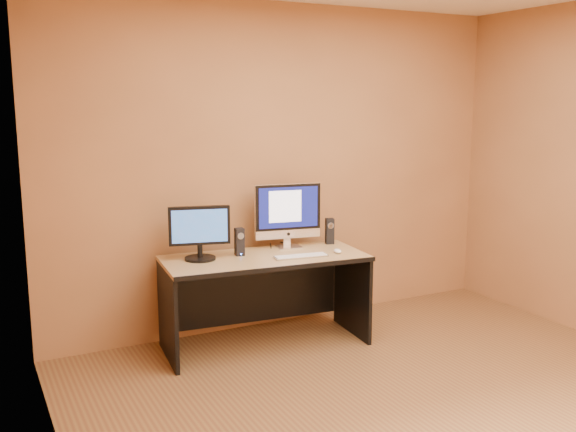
{
  "coord_description": "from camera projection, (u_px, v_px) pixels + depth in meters",
  "views": [
    {
      "loc": [
        -2.36,
        -2.65,
        1.84
      ],
      "look_at": [
        -0.25,
        1.45,
        1.0
      ],
      "focal_mm": 40.0,
      "sensor_mm": 36.0,
      "label": 1
    }
  ],
  "objects": [
    {
      "name": "speaker_right",
      "position": [
        330.0,
        231.0,
        5.17
      ],
      "size": [
        0.08,
        0.08,
        0.21
      ],
      "primitive_type": null,
      "rotation": [
        0.0,
        0.0,
        -0.3
      ],
      "color": "black",
      "rests_on": "desk"
    },
    {
      "name": "keyboard",
      "position": [
        301.0,
        256.0,
        4.74
      ],
      "size": [
        0.41,
        0.16,
        0.02
      ],
      "primitive_type": "cube",
      "rotation": [
        0.0,
        0.0,
        -0.14
      ],
      "color": "#B6B6BA",
      "rests_on": "desk"
    },
    {
      "name": "floor",
      "position": [
        441.0,
        423.0,
        3.71
      ],
      "size": [
        4.0,
        4.0,
        0.0
      ],
      "primitive_type": "plane",
      "color": "brown",
      "rests_on": "ground"
    },
    {
      "name": "mouse",
      "position": [
        338.0,
        251.0,
        4.87
      ],
      "size": [
        0.08,
        0.11,
        0.03
      ],
      "primitive_type": "ellipsoid",
      "rotation": [
        0.0,
        0.0,
        -0.24
      ],
      "color": "white",
      "rests_on": "desk"
    },
    {
      "name": "cable_a",
      "position": [
        290.0,
        244.0,
        5.16
      ],
      "size": [
        0.08,
        0.2,
        0.01
      ],
      "primitive_type": "cylinder",
      "rotation": [
        1.57,
        0.0,
        0.35
      ],
      "color": "black",
      "rests_on": "desk"
    },
    {
      "name": "cable_b",
      "position": [
        271.0,
        246.0,
        5.1
      ],
      "size": [
        0.08,
        0.16,
        0.01
      ],
      "primitive_type": "cylinder",
      "rotation": [
        1.57,
        0.0,
        -0.42
      ],
      "color": "black",
      "rests_on": "desk"
    },
    {
      "name": "second_monitor",
      "position": [
        200.0,
        233.0,
        4.63
      ],
      "size": [
        0.49,
        0.33,
        0.39
      ],
      "primitive_type": null,
      "rotation": [
        0.0,
        0.0,
        -0.24
      ],
      "color": "black",
      "rests_on": "desk"
    },
    {
      "name": "desk",
      "position": [
        265.0,
        301.0,
        4.83
      ],
      "size": [
        1.56,
        0.8,
        0.69
      ],
      "primitive_type": null,
      "rotation": [
        0.0,
        0.0,
        -0.1
      ],
      "color": "tan",
      "rests_on": "ground"
    },
    {
      "name": "imac",
      "position": [
        289.0,
        215.0,
        5.01
      ],
      "size": [
        0.56,
        0.28,
        0.52
      ],
      "primitive_type": null,
      "rotation": [
        0.0,
        0.0,
        -0.17
      ],
      "color": "silver",
      "rests_on": "desk"
    },
    {
      "name": "walls",
      "position": [
        451.0,
        201.0,
        3.47
      ],
      "size": [
        4.0,
        4.0,
        2.6
      ],
      "primitive_type": null,
      "color": "#A36E42",
      "rests_on": "ground"
    },
    {
      "name": "speaker_left",
      "position": [
        239.0,
        242.0,
        4.78
      ],
      "size": [
        0.07,
        0.07,
        0.21
      ],
      "primitive_type": null,
      "rotation": [
        0.0,
        0.0,
        -0.11
      ],
      "color": "black",
      "rests_on": "desk"
    }
  ]
}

